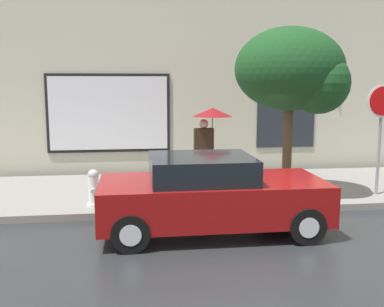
# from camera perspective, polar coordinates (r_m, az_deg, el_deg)

# --- Properties ---
(ground_plane) EXTENTS (60.00, 60.00, 0.00)m
(ground_plane) POSITION_cam_1_polar(r_m,az_deg,el_deg) (8.55, 6.00, -9.74)
(ground_plane) COLOR #282B2D
(sidewalk) EXTENTS (20.00, 4.00, 0.15)m
(sidewalk) POSITION_cam_1_polar(r_m,az_deg,el_deg) (11.36, 2.48, -4.63)
(sidewalk) COLOR gray
(sidewalk) RESTS_ON ground
(building_facade) EXTENTS (20.00, 0.67, 7.00)m
(building_facade) POSITION_cam_1_polar(r_m,az_deg,el_deg) (13.53, 0.61, 12.04)
(building_facade) COLOR beige
(building_facade) RESTS_ON ground
(parked_car) EXTENTS (4.08, 1.93, 1.43)m
(parked_car) POSITION_cam_1_polar(r_m,az_deg,el_deg) (8.26, 2.32, -5.24)
(parked_car) COLOR maroon
(parked_car) RESTS_ON ground
(fire_hydrant) EXTENTS (0.30, 0.44, 0.79)m
(fire_hydrant) POSITION_cam_1_polar(r_m,az_deg,el_deg) (9.74, -12.37, -4.31)
(fire_hydrant) COLOR white
(fire_hydrant) RESTS_ON sidewalk
(pedestrian_with_umbrella) EXTENTS (1.02, 1.02, 1.97)m
(pedestrian_with_umbrella) POSITION_cam_1_polar(r_m,az_deg,el_deg) (11.49, 2.25, 3.84)
(pedestrian_with_umbrella) COLOR black
(pedestrian_with_umbrella) RESTS_ON sidewalk
(street_tree) EXTENTS (2.47, 2.10, 3.82)m
(street_tree) POSITION_cam_1_polar(r_m,az_deg,el_deg) (10.38, 13.01, 9.99)
(street_tree) COLOR #4C3823
(street_tree) RESTS_ON sidewalk
(stop_sign) EXTENTS (0.76, 0.10, 2.56)m
(stop_sign) POSITION_cam_1_polar(r_m,az_deg,el_deg) (11.17, 22.91, 4.25)
(stop_sign) COLOR gray
(stop_sign) RESTS_ON sidewalk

